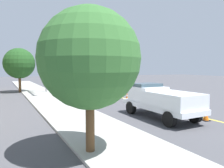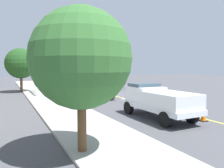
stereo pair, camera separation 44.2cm
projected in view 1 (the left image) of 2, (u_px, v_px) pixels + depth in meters
ground at (109, 95)px, 24.67m from camera, size 120.00×120.00×0.00m
sidewalk_far_side at (47, 98)px, 21.39m from camera, size 59.99×10.85×0.12m
lane_centre_stripe at (109, 95)px, 24.67m from camera, size 49.65×6.23×0.01m
utility_bucket_truck at (90, 81)px, 23.28m from camera, size 8.44×3.48×6.85m
service_pickup_truck at (161, 100)px, 13.08m from camera, size 5.81×2.76×2.06m
passing_minivan at (107, 82)px, 31.08m from camera, size 5.00×2.47×1.69m
traffic_cone_leading at (206, 114)px, 12.44m from camera, size 0.40×0.40×0.82m
traffic_cone_mid_front at (127, 97)px, 20.05m from camera, size 0.40×0.40×0.75m
traffic_cone_mid_rear at (91, 88)px, 27.97m from camera, size 0.40×0.40×0.81m
traffic_signal_mast at (49, 43)px, 24.44m from camera, size 6.36×1.08×8.07m
street_tree_left at (90, 59)px, 7.39m from camera, size 3.57×3.57×5.21m
street_tree_right at (19, 63)px, 26.68m from camera, size 3.83×3.83×5.58m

